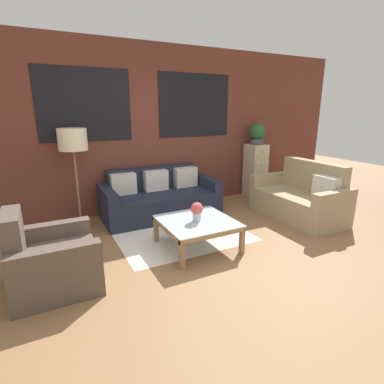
{
  "coord_description": "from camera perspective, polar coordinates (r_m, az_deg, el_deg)",
  "views": [
    {
      "loc": [
        -1.67,
        -2.58,
        1.75
      ],
      "look_at": [
        0.29,
        1.23,
        0.55
      ],
      "focal_mm": 28.0,
      "sensor_mm": 36.0,
      "label": 1
    }
  ],
  "objects": [
    {
      "name": "coffee_table",
      "position": [
        3.85,
        0.97,
        -6.17
      ],
      "size": [
        0.9,
        0.9,
        0.38
      ],
      "color": "silver",
      "rests_on": "ground_plane"
    },
    {
      "name": "drawer_cabinet",
      "position": [
        6.27,
        11.94,
        4.06
      ],
      "size": [
        0.35,
        0.39,
        1.06
      ],
      "color": "#C6B793",
      "rests_on": "ground_plane"
    },
    {
      "name": "wall_back_brick",
      "position": [
        5.3,
        -8.99,
        11.74
      ],
      "size": [
        8.4,
        0.09,
        2.8
      ],
      "color": "brown",
      "rests_on": "ground_plane"
    },
    {
      "name": "settee_vintage",
      "position": [
        5.22,
        19.92,
        -1.36
      ],
      "size": [
        0.8,
        1.49,
        0.92
      ],
      "color": "tan",
      "rests_on": "ground_plane"
    },
    {
      "name": "ground_plane",
      "position": [
        3.54,
        5.09,
        -14.07
      ],
      "size": [
        16.0,
        16.0,
        0.0
      ],
      "primitive_type": "plane",
      "color": "#8E6642"
    },
    {
      "name": "armchair_corner",
      "position": [
        3.36,
        -25.23,
        -11.93
      ],
      "size": [
        0.8,
        0.81,
        0.84
      ],
      "color": "brown",
      "rests_on": "ground_plane"
    },
    {
      "name": "rug",
      "position": [
        4.48,
        -2.81,
        -7.35
      ],
      "size": [
        1.81,
        1.68,
        0.0
      ],
      "color": "silver",
      "rests_on": "ground_plane"
    },
    {
      "name": "floor_lamp",
      "position": [
        4.69,
        -21.74,
        8.68
      ],
      "size": [
        0.4,
        0.4,
        1.48
      ],
      "color": "olive",
      "rests_on": "ground_plane"
    },
    {
      "name": "couch_dark",
      "position": [
        5.07,
        -6.19,
        -1.25
      ],
      "size": [
        1.9,
        0.88,
        0.78
      ],
      "color": "#1E2338",
      "rests_on": "ground_plane"
    },
    {
      "name": "flower_vase",
      "position": [
        3.76,
        0.92,
        -3.55
      ],
      "size": [
        0.16,
        0.16,
        0.25
      ],
      "color": "#ADBCC6",
      "rests_on": "coffee_table"
    },
    {
      "name": "potted_plant",
      "position": [
        6.17,
        12.33,
        10.83
      ],
      "size": [
        0.32,
        0.32,
        0.41
      ],
      "color": "#47474C",
      "rests_on": "drawer_cabinet"
    }
  ]
}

